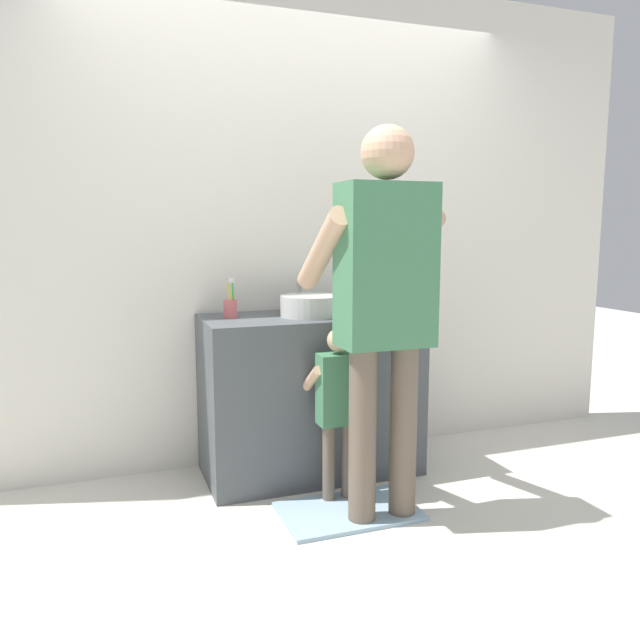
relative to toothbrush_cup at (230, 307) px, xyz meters
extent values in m
plane|color=silver|center=(0.42, -0.36, -0.92)|extent=(14.00, 14.00, 0.00)
cube|color=silver|center=(0.42, 0.26, 0.43)|extent=(4.40, 0.08, 2.70)
cube|color=#4C5156|center=(0.42, -0.06, -0.49)|extent=(1.15, 0.54, 0.87)
cylinder|color=silver|center=(0.42, -0.08, 0.00)|extent=(0.33, 0.33, 0.11)
cylinder|color=#B1B1AD|center=(0.42, -0.08, 0.01)|extent=(0.27, 0.27, 0.09)
cylinder|color=#B7BABF|center=(0.42, 0.14, 0.04)|extent=(0.03, 0.03, 0.18)
cylinder|color=#B7BABF|center=(0.42, 0.08, 0.12)|extent=(0.02, 0.12, 0.02)
cylinder|color=#B7BABF|center=(0.35, 0.14, -0.03)|extent=(0.04, 0.04, 0.05)
cylinder|color=#B7BABF|center=(0.49, 0.14, -0.03)|extent=(0.04, 0.04, 0.05)
cylinder|color=#D86666|center=(0.00, 0.00, -0.01)|extent=(0.07, 0.07, 0.09)
cylinder|color=yellow|center=(0.00, -0.01, 0.05)|extent=(0.04, 0.01, 0.17)
cube|color=white|center=(0.00, -0.01, 0.14)|extent=(0.01, 0.02, 0.02)
cylinder|color=green|center=(0.01, 0.00, 0.05)|extent=(0.02, 0.03, 0.17)
cube|color=white|center=(0.01, 0.00, 0.14)|extent=(0.01, 0.02, 0.02)
cylinder|color=#66B2D1|center=(0.79, -0.08, 0.01)|extent=(0.06, 0.06, 0.13)
cylinder|color=#2D2D2D|center=(0.79, -0.08, 0.09)|extent=(0.02, 0.02, 0.04)
cube|color=#99B7CC|center=(0.42, -0.61, -0.91)|extent=(0.64, 0.40, 0.02)
cylinder|color=#6B5B4C|center=(0.37, -0.47, -0.73)|extent=(0.06, 0.06, 0.40)
cylinder|color=#6B5B4C|center=(0.47, -0.47, -0.73)|extent=(0.06, 0.06, 0.40)
cube|color=#427F56|center=(0.42, -0.47, -0.36)|extent=(0.20, 0.11, 0.34)
sphere|color=#D8A884|center=(0.42, -0.47, -0.12)|extent=(0.11, 0.11, 0.11)
cylinder|color=#D8A884|center=(0.31, -0.38, -0.33)|extent=(0.05, 0.24, 0.19)
cylinder|color=#D8A884|center=(0.53, -0.38, -0.33)|extent=(0.05, 0.24, 0.19)
cylinder|color=#6B5B4C|center=(0.44, -0.71, -0.52)|extent=(0.12, 0.12, 0.82)
cylinder|color=#6B5B4C|center=(0.64, -0.71, -0.52)|extent=(0.12, 0.12, 0.82)
cube|color=#427F56|center=(0.54, -0.71, 0.25)|extent=(0.41, 0.23, 0.71)
sphere|color=#D8A884|center=(0.54, -0.71, 0.72)|extent=(0.23, 0.23, 0.23)
cylinder|color=#D8A884|center=(0.32, -0.52, 0.31)|extent=(0.10, 0.49, 0.39)
cylinder|color=#D8A884|center=(0.76, -0.52, 0.31)|extent=(0.10, 0.49, 0.39)
cylinder|color=green|center=(0.76, -0.34, 0.12)|extent=(0.01, 0.14, 0.03)
cube|color=white|center=(0.76, -0.26, 0.13)|extent=(0.01, 0.02, 0.02)
camera|label=1|loc=(-0.65, -3.16, 0.41)|focal=34.93mm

